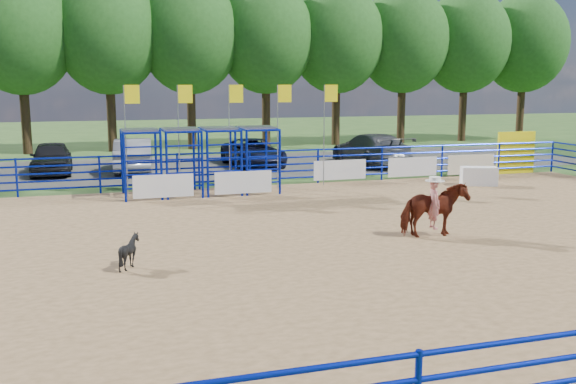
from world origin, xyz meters
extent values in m
plane|color=#3F6327|center=(0.00, 0.00, 0.00)|extent=(120.00, 120.00, 0.00)
cube|color=#A37E51|center=(0.00, 0.00, 0.01)|extent=(30.00, 20.00, 0.02)
cube|color=#656359|center=(0.00, 17.00, 0.01)|extent=(40.00, 10.00, 0.01)
cube|color=white|center=(9.25, 7.41, 0.41)|extent=(1.60, 1.15, 0.78)
imported|color=maroon|center=(2.80, -0.17, 0.79)|extent=(1.85, 0.90, 1.54)
imported|color=#A9181D|center=(2.80, -0.17, 1.63)|extent=(0.35, 0.51, 1.36)
cylinder|color=white|center=(2.80, -0.17, 2.34)|extent=(0.54, 0.54, 0.12)
imported|color=black|center=(-5.51, -0.82, 0.41)|extent=(0.87, 0.82, 0.79)
imported|color=black|center=(-8.11, 16.38, 0.78)|extent=(1.84, 4.51, 1.53)
imported|color=gray|center=(-4.33, 16.13, 0.82)|extent=(2.16, 5.05, 1.62)
imported|color=black|center=(1.71, 16.32, 0.71)|extent=(2.71, 5.23, 1.41)
imported|color=slate|center=(7.75, 15.12, 0.84)|extent=(2.72, 5.85, 1.65)
cube|color=white|center=(-3.80, 7.77, 0.55)|extent=(2.20, 0.04, 0.85)
cube|color=white|center=(-0.80, 7.77, 0.55)|extent=(2.20, 0.04, 0.85)
cube|color=white|center=(4.00, 9.96, 0.55)|extent=(2.40, 0.04, 0.85)
cube|color=white|center=(7.50, 9.96, 0.55)|extent=(2.40, 0.04, 0.85)
cube|color=beige|center=(10.50, 9.96, 0.55)|extent=(2.40, 0.04, 0.90)
cube|color=#F8EA0D|center=(13.00, 10.10, 1.00)|extent=(2.00, 0.12, 2.00)
cylinder|color=#3F2B19|center=(-10.00, 26.00, 2.40)|extent=(0.56, 0.56, 4.80)
ellipsoid|color=#21521A|center=(-10.00, 26.00, 7.56)|extent=(6.40, 6.40, 7.36)
cylinder|color=#3F2B19|center=(-5.00, 26.00, 2.40)|extent=(0.56, 0.56, 4.80)
ellipsoid|color=#21521A|center=(-5.00, 26.00, 7.56)|extent=(6.40, 6.40, 7.36)
cylinder|color=#3F2B19|center=(0.00, 26.00, 2.40)|extent=(0.56, 0.56, 4.80)
ellipsoid|color=#21521A|center=(0.00, 26.00, 7.56)|extent=(6.40, 6.40, 7.36)
cylinder|color=#3F2B19|center=(5.00, 26.00, 2.40)|extent=(0.56, 0.56, 4.80)
ellipsoid|color=#21521A|center=(5.00, 26.00, 7.56)|extent=(6.40, 6.40, 7.36)
cylinder|color=#3F2B19|center=(10.00, 26.00, 2.40)|extent=(0.56, 0.56, 4.80)
ellipsoid|color=#21521A|center=(10.00, 26.00, 7.56)|extent=(6.40, 6.40, 7.36)
cylinder|color=#3F2B19|center=(15.00, 26.00, 2.40)|extent=(0.56, 0.56, 4.80)
ellipsoid|color=#21521A|center=(15.00, 26.00, 7.56)|extent=(6.40, 6.40, 7.36)
cylinder|color=#3F2B19|center=(20.00, 26.00, 2.40)|extent=(0.56, 0.56, 4.80)
ellipsoid|color=#21521A|center=(20.00, 26.00, 7.56)|extent=(6.40, 6.40, 7.36)
cylinder|color=#3F2B19|center=(25.00, 26.00, 2.40)|extent=(0.56, 0.56, 4.80)
ellipsoid|color=#21521A|center=(25.00, 26.00, 7.56)|extent=(6.40, 6.40, 7.36)
camera|label=1|loc=(-6.19, -15.71, 4.30)|focal=40.00mm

